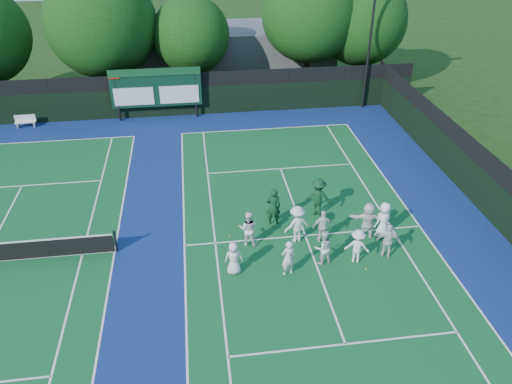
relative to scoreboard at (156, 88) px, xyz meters
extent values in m
plane|color=#16340E|center=(7.01, -15.59, -2.19)|extent=(120.00, 120.00, 0.00)
cube|color=navy|center=(1.01, -14.59, -2.19)|extent=(34.00, 32.00, 0.01)
cube|color=#105024|center=(7.01, -14.59, -2.18)|extent=(10.97, 23.77, 0.00)
cube|color=silver|center=(7.01, -2.70, -2.18)|extent=(10.97, 0.08, 0.00)
cube|color=silver|center=(1.53, -14.59, -2.18)|extent=(0.08, 23.77, 0.00)
cube|color=silver|center=(12.50, -14.59, -2.18)|extent=(0.08, 23.77, 0.00)
cube|color=silver|center=(2.90, -14.59, -2.18)|extent=(0.08, 23.77, 0.00)
cube|color=silver|center=(11.13, -14.59, -2.18)|extent=(0.08, 23.77, 0.00)
cube|color=silver|center=(7.01, -20.99, -2.18)|extent=(8.23, 0.08, 0.00)
cube|color=silver|center=(7.01, -8.19, -2.18)|extent=(8.23, 0.08, 0.00)
cube|color=silver|center=(7.01, -14.59, -2.18)|extent=(0.08, 12.80, 0.00)
cube|color=silver|center=(-6.99, -2.70, -2.18)|extent=(10.97, 0.08, 0.00)
cube|color=silver|center=(-1.50, -14.59, -2.18)|extent=(0.08, 23.77, 0.00)
cube|color=silver|center=(-2.87, -14.59, -2.18)|extent=(0.08, 23.77, 0.00)
cube|color=silver|center=(-6.99, -8.19, -2.18)|extent=(8.23, 0.08, 0.00)
cube|color=black|center=(1.01, 0.41, -1.19)|extent=(34.00, 0.08, 2.00)
cube|color=black|center=(1.01, 0.41, 0.31)|extent=(34.00, 0.05, 1.00)
cube|color=black|center=(16.01, -14.59, -1.19)|extent=(0.08, 32.00, 2.00)
cube|color=black|center=(16.01, -14.59, 0.31)|extent=(0.05, 32.00, 1.00)
cylinder|color=black|center=(-2.59, 0.01, -0.44)|extent=(0.16, 0.16, 3.50)
cylinder|color=black|center=(2.61, 0.01, -0.44)|extent=(0.16, 0.16, 3.50)
cube|color=black|center=(0.01, 0.01, 0.01)|extent=(6.00, 0.15, 2.60)
cube|color=#124120|center=(0.01, -0.09, 1.11)|extent=(6.00, 0.05, 0.50)
cube|color=silver|center=(-1.49, -0.09, -0.49)|extent=(2.60, 0.04, 1.20)
cube|color=silver|center=(1.51, -0.09, -0.49)|extent=(2.60, 0.04, 1.20)
cube|color=maroon|center=(-2.59, -0.09, 1.01)|extent=(0.70, 0.04, 0.50)
cube|color=#58575C|center=(5.01, 8.41, -0.19)|extent=(18.00, 6.00, 4.00)
cylinder|color=black|center=(14.51, 0.11, 2.81)|extent=(0.16, 0.16, 10.00)
cylinder|color=black|center=(-1.39, -14.59, -1.64)|extent=(0.10, 0.10, 1.10)
cube|color=silver|center=(-8.66, -0.29, -1.82)|extent=(1.34, 0.41, 0.05)
cube|color=silver|center=(-8.66, -0.15, -1.57)|extent=(1.33, 0.11, 0.44)
cube|color=silver|center=(-9.19, -0.29, -2.01)|extent=(0.07, 0.31, 0.35)
cube|color=silver|center=(-8.13, -0.29, -2.01)|extent=(0.07, 0.31, 0.35)
cylinder|color=black|center=(-3.49, 3.91, -0.78)|extent=(0.44, 0.44, 2.82)
sphere|color=#0D360C|center=(-3.49, 3.91, 3.49)|extent=(7.61, 7.61, 7.61)
sphere|color=#0D360C|center=(-2.89, 4.21, 2.72)|extent=(5.33, 5.33, 5.33)
cylinder|color=black|center=(2.59, 3.91, -0.92)|extent=(0.44, 0.44, 2.54)
sphere|color=#0D360C|center=(2.59, 3.91, 2.41)|extent=(5.51, 5.51, 5.51)
sphere|color=#0D360C|center=(3.19, 4.21, 1.86)|extent=(3.86, 3.86, 3.86)
cylinder|color=black|center=(11.19, 3.91, -0.58)|extent=(0.44, 0.44, 3.23)
sphere|color=#0D360C|center=(11.19, 3.91, 3.68)|extent=(7.03, 7.03, 7.03)
sphere|color=#0D360C|center=(11.79, 4.21, 2.97)|extent=(4.92, 4.92, 4.92)
cylinder|color=black|center=(15.14, 3.91, -0.80)|extent=(0.44, 0.44, 2.79)
sphere|color=#0D360C|center=(15.14, 3.91, 3.06)|extent=(6.57, 6.57, 6.57)
sphere|color=#0D360C|center=(15.74, 4.21, 2.41)|extent=(4.60, 4.60, 4.60)
sphere|color=gold|center=(3.59, -14.21, -2.16)|extent=(0.07, 0.07, 0.07)
sphere|color=gold|center=(6.90, -13.83, -2.16)|extent=(0.07, 0.07, 0.07)
sphere|color=gold|center=(8.51, -15.77, -2.16)|extent=(0.07, 0.07, 0.07)
sphere|color=gold|center=(4.09, -13.47, -2.16)|extent=(0.07, 0.07, 0.07)
sphere|color=gold|center=(8.63, -11.26, -2.16)|extent=(0.07, 0.07, 0.07)
sphere|color=gold|center=(9.00, -17.24, -2.16)|extent=(0.07, 0.07, 0.07)
imported|color=white|center=(3.54, -16.67, -1.44)|extent=(0.75, 0.51, 1.50)
imported|color=silver|center=(5.71, -17.04, -1.37)|extent=(0.69, 0.55, 1.65)
imported|color=silver|center=(7.29, -16.53, -1.39)|extent=(0.86, 0.72, 1.59)
imported|color=white|center=(8.73, -16.64, -1.39)|extent=(1.17, 0.92, 1.59)
imported|color=silver|center=(10.12, -16.51, -1.37)|extent=(1.04, 0.69, 1.64)
imported|color=silver|center=(4.37, -14.83, -1.35)|extent=(0.98, 0.86, 1.69)
imported|color=white|center=(6.52, -14.89, -1.29)|extent=(1.31, 0.98, 1.80)
imported|color=silver|center=(7.66, -15.05, -1.40)|extent=(0.94, 0.41, 1.59)
imported|color=silver|center=(9.73, -14.99, -1.30)|extent=(1.72, 0.89, 1.78)
imported|color=white|center=(10.44, -15.07, -1.31)|extent=(1.01, 0.85, 1.77)
imported|color=#0F381D|center=(5.71, -13.42, -1.24)|extent=(0.71, 0.48, 1.89)
imported|color=#0F371D|center=(7.97, -12.90, -1.23)|extent=(1.40, 1.05, 1.93)
camera|label=1|loc=(2.29, -32.48, 11.42)|focal=35.00mm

